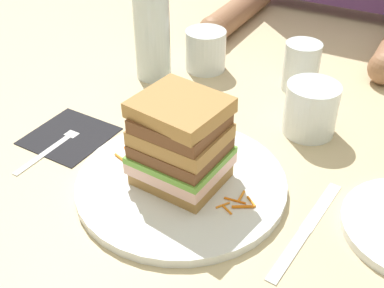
# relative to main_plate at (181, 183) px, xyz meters

# --- Properties ---
(ground_plane) EXTENTS (3.00, 3.00, 0.00)m
(ground_plane) POSITION_rel_main_plate_xyz_m (0.01, 0.02, -0.01)
(ground_plane) COLOR #C6B289
(main_plate) EXTENTS (0.29, 0.29, 0.01)m
(main_plate) POSITION_rel_main_plate_xyz_m (0.00, 0.00, 0.00)
(main_plate) COLOR white
(main_plate) RESTS_ON ground_plane
(sandwich) EXTENTS (0.12, 0.11, 0.12)m
(sandwich) POSITION_rel_main_plate_xyz_m (-0.00, 0.00, 0.07)
(sandwich) COLOR #A87A42
(sandwich) RESTS_ON main_plate
(carrot_shred_0) EXTENTS (0.03, 0.01, 0.00)m
(carrot_shred_0) POSITION_rel_main_plate_xyz_m (-0.10, -0.00, 0.01)
(carrot_shred_0) COLOR orange
(carrot_shred_0) RESTS_ON main_plate
(carrot_shred_1) EXTENTS (0.03, 0.02, 0.00)m
(carrot_shred_1) POSITION_rel_main_plate_xyz_m (-0.10, 0.01, 0.01)
(carrot_shred_1) COLOR orange
(carrot_shred_1) RESTS_ON main_plate
(carrot_shred_2) EXTENTS (0.02, 0.01, 0.00)m
(carrot_shred_2) POSITION_rel_main_plate_xyz_m (-0.07, -0.01, 0.01)
(carrot_shred_2) COLOR orange
(carrot_shred_2) RESTS_ON main_plate
(carrot_shred_3) EXTENTS (0.02, 0.01, 0.00)m
(carrot_shred_3) POSITION_rel_main_plate_xyz_m (-0.07, 0.01, 0.01)
(carrot_shred_3) COLOR orange
(carrot_shred_3) RESTS_ON main_plate
(carrot_shred_4) EXTENTS (0.01, 0.02, 0.00)m
(carrot_shred_4) POSITION_rel_main_plate_xyz_m (-0.08, -0.00, 0.01)
(carrot_shred_4) COLOR orange
(carrot_shred_4) RESTS_ON main_plate
(carrot_shred_5) EXTENTS (0.01, 0.03, 0.00)m
(carrot_shred_5) POSITION_rel_main_plate_xyz_m (-0.07, 0.00, 0.01)
(carrot_shred_5) COLOR orange
(carrot_shred_5) RESTS_ON main_plate
(carrot_shred_6) EXTENTS (0.03, 0.02, 0.00)m
(carrot_shred_6) POSITION_rel_main_plate_xyz_m (-0.09, 0.01, 0.01)
(carrot_shred_6) COLOR orange
(carrot_shred_6) RESTS_ON main_plate
(carrot_shred_7) EXTENTS (0.01, 0.03, 0.00)m
(carrot_shred_7) POSITION_rel_main_plate_xyz_m (-0.07, 0.02, 0.01)
(carrot_shred_7) COLOR orange
(carrot_shred_7) RESTS_ON main_plate
(carrot_shred_8) EXTENTS (0.03, 0.01, 0.00)m
(carrot_shred_8) POSITION_rel_main_plate_xyz_m (-0.08, 0.02, 0.01)
(carrot_shred_8) COLOR orange
(carrot_shred_8) RESTS_ON main_plate
(carrot_shred_9) EXTENTS (0.02, 0.01, 0.00)m
(carrot_shred_9) POSITION_rel_main_plate_xyz_m (0.10, 0.00, 0.01)
(carrot_shred_9) COLOR orange
(carrot_shred_9) RESTS_ON main_plate
(carrot_shred_10) EXTENTS (0.03, 0.01, 0.00)m
(carrot_shred_10) POSITION_rel_main_plate_xyz_m (0.08, -0.01, 0.01)
(carrot_shred_10) COLOR orange
(carrot_shred_10) RESTS_ON main_plate
(carrot_shred_11) EXTENTS (0.02, 0.01, 0.00)m
(carrot_shred_11) POSITION_rel_main_plate_xyz_m (0.08, -0.03, 0.01)
(carrot_shred_11) COLOR orange
(carrot_shred_11) RESTS_ON main_plate
(carrot_shred_12) EXTENTS (0.00, 0.02, 0.00)m
(carrot_shred_12) POSITION_rel_main_plate_xyz_m (0.09, 0.01, 0.01)
(carrot_shred_12) COLOR orange
(carrot_shred_12) RESTS_ON main_plate
(carrot_shred_13) EXTENTS (0.03, 0.02, 0.00)m
(carrot_shred_13) POSITION_rel_main_plate_xyz_m (0.10, -0.01, 0.01)
(carrot_shred_13) COLOR orange
(carrot_shred_13) RESTS_ON main_plate
(carrot_shred_14) EXTENTS (0.01, 0.02, 0.00)m
(carrot_shred_14) POSITION_rel_main_plate_xyz_m (0.07, -0.02, 0.01)
(carrot_shred_14) COLOR orange
(carrot_shred_14) RESTS_ON main_plate
(napkin_dark) EXTENTS (0.12, 0.12, 0.00)m
(napkin_dark) POSITION_rel_main_plate_xyz_m (-0.21, 0.02, -0.01)
(napkin_dark) COLOR black
(napkin_dark) RESTS_ON ground_plane
(fork) EXTENTS (0.02, 0.17, 0.00)m
(fork) POSITION_rel_main_plate_xyz_m (-0.22, -0.01, -0.00)
(fork) COLOR silver
(fork) RESTS_ON napkin_dark
(knife) EXTENTS (0.03, 0.20, 0.00)m
(knife) POSITION_rel_main_plate_xyz_m (0.18, -0.00, -0.01)
(knife) COLOR silver
(knife) RESTS_ON ground_plane
(juice_glass) EXTENTS (0.08, 0.08, 0.08)m
(juice_glass) POSITION_rel_main_plate_xyz_m (0.11, 0.22, 0.03)
(juice_glass) COLOR white
(juice_glass) RESTS_ON ground_plane
(water_bottle) EXTENTS (0.07, 0.07, 0.25)m
(water_bottle) POSITION_rel_main_plate_xyz_m (-0.21, 0.26, 0.11)
(water_bottle) COLOR silver
(water_bottle) RESTS_ON ground_plane
(empty_tumbler_0) EXTENTS (0.08, 0.08, 0.08)m
(empty_tumbler_0) POSITION_rel_main_plate_xyz_m (-0.14, 0.33, 0.03)
(empty_tumbler_0) COLOR silver
(empty_tumbler_0) RESTS_ON ground_plane
(empty_tumbler_1) EXTENTS (0.06, 0.06, 0.09)m
(empty_tumbler_1) POSITION_rel_main_plate_xyz_m (0.05, 0.34, 0.04)
(empty_tumbler_1) COLOR silver
(empty_tumbler_1) RESTS_ON ground_plane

